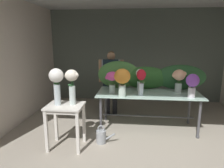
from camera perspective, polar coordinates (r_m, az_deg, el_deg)
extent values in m
plane|color=#9E9384|center=(4.66, 6.36, -11.19)|extent=(8.55, 8.55, 0.00)
cube|color=slate|center=(6.23, 6.61, 7.83)|extent=(5.26, 0.12, 2.74)
cube|color=beige|center=(5.01, -25.03, 5.64)|extent=(0.12, 4.01, 2.74)
cube|color=silver|center=(4.24, 10.24, -2.50)|extent=(2.09, 0.90, 0.02)
cylinder|color=#4C4C51|center=(4.06, -3.19, -8.86)|extent=(0.05, 0.05, 0.77)
sphere|color=#4C4C51|center=(4.21, -3.13, -13.39)|extent=(0.07, 0.07, 0.07)
cylinder|color=#4C4C51|center=(4.21, 23.46, -9.14)|extent=(0.05, 0.05, 0.77)
sphere|color=#4C4C51|center=(4.35, 23.05, -13.52)|extent=(0.07, 0.07, 0.07)
cylinder|color=#4C4C51|center=(4.72, -1.82, -5.78)|extent=(0.05, 0.05, 0.77)
sphere|color=#4C4C51|center=(4.84, -1.79, -9.79)|extent=(0.07, 0.07, 0.07)
cylinder|color=#4C4C51|center=(4.85, 21.03, -6.14)|extent=(0.05, 0.05, 0.77)
sphere|color=#4C4C51|center=(4.97, 20.71, -10.05)|extent=(0.07, 0.07, 0.07)
cylinder|color=#4C4C51|center=(4.40, 9.98, -8.96)|extent=(1.89, 0.03, 0.03)
cube|color=silver|center=(3.54, -13.16, -6.04)|extent=(0.61, 0.50, 0.03)
cube|color=silver|center=(3.55, -13.13, -6.73)|extent=(0.55, 0.44, 0.06)
cube|color=silver|center=(3.59, -18.09, -12.70)|extent=(0.05, 0.05, 0.75)
cube|color=silver|center=(3.42, -9.67, -13.56)|extent=(0.05, 0.05, 0.75)
cube|color=silver|center=(3.95, -15.59, -10.20)|extent=(0.05, 0.05, 0.75)
cube|color=silver|center=(3.79, -7.93, -10.82)|extent=(0.05, 0.05, 0.75)
cylinder|color=#232328|center=(5.09, -1.27, -3.96)|extent=(0.12, 0.12, 0.85)
cylinder|color=#232328|center=(5.08, 0.81, -4.03)|extent=(0.12, 0.12, 0.85)
cube|color=#999EA8|center=(4.93, -0.24, 3.74)|extent=(0.44, 0.22, 0.54)
cube|color=#192833|center=(4.83, -0.39, 3.07)|extent=(0.37, 0.02, 0.66)
cylinder|color=tan|center=(4.97, -3.26, 3.72)|extent=(0.09, 0.09, 0.55)
cylinder|color=tan|center=(4.91, 2.81, 3.62)|extent=(0.09, 0.09, 0.55)
sphere|color=tan|center=(4.89, -0.24, 7.91)|extent=(0.20, 0.20, 0.20)
ellipsoid|color=brown|center=(4.91, -0.22, 8.68)|extent=(0.15, 0.15, 0.09)
ellipsoid|color=#477F3D|center=(4.50, 1.88, 2.66)|extent=(0.93, 0.21, 0.61)
ellipsoid|color=#2D6028|center=(4.50, 9.50, 1.76)|extent=(1.04, 0.26, 0.49)
ellipsoid|color=#28562D|center=(4.61, 18.76, 1.81)|extent=(1.09, 0.26, 0.54)
cylinder|color=silver|center=(3.99, 8.16, -1.46)|extent=(0.11, 0.11, 0.24)
cylinder|color=#9EBCB2|center=(4.00, 8.13, -2.39)|extent=(0.10, 0.10, 0.10)
cylinder|color=#2D6028|center=(3.97, 8.52, -0.68)|extent=(0.01, 0.01, 0.33)
cylinder|color=#2D6028|center=(3.99, 8.04, -0.62)|extent=(0.01, 0.01, 0.33)
cylinder|color=#2D6028|center=(3.95, 8.07, -0.72)|extent=(0.01, 0.01, 0.33)
ellipsoid|color=red|center=(3.93, 8.29, 2.61)|extent=(0.18, 0.18, 0.21)
sphere|color=red|center=(3.91, 9.10, 2.68)|extent=(0.08, 0.08, 0.08)
ellipsoid|color=#477F3D|center=(3.96, 8.66, 0.52)|extent=(0.11, 0.08, 0.03)
cylinder|color=silver|center=(4.31, 2.60, -0.94)|extent=(0.10, 0.10, 0.15)
cylinder|color=#9EBCB2|center=(4.32, 2.60, -1.47)|extent=(0.09, 0.09, 0.06)
cylinder|color=#387033|center=(4.29, 2.87, -0.07)|extent=(0.01, 0.01, 0.26)
cylinder|color=#387033|center=(4.30, 2.53, -0.04)|extent=(0.01, 0.01, 0.26)
cylinder|color=#387033|center=(4.28, 2.56, -0.10)|extent=(0.01, 0.01, 0.26)
ellipsoid|color=red|center=(4.26, 2.63, 2.18)|extent=(0.20, 0.20, 0.14)
sphere|color=red|center=(4.26, 1.65, 1.95)|extent=(0.08, 0.08, 0.08)
ellipsoid|color=#28562D|center=(4.29, 2.36, 0.28)|extent=(0.08, 0.11, 0.03)
cylinder|color=silver|center=(4.12, 0.04, -1.38)|extent=(0.13, 0.13, 0.17)
cylinder|color=#9EBCB2|center=(4.14, 0.04, -2.01)|extent=(0.12, 0.12, 0.07)
cylinder|color=#477F3D|center=(4.11, 0.50, -0.44)|extent=(0.01, 0.01, 0.28)
cylinder|color=#477F3D|center=(4.12, 0.12, -0.40)|extent=(0.01, 0.01, 0.28)
cylinder|color=#477F3D|center=(4.12, -0.37, -0.41)|extent=(0.01, 0.01, 0.28)
cylinder|color=#477F3D|center=(4.09, -0.01, -0.52)|extent=(0.01, 0.01, 0.28)
ellipsoid|color=#E54C9E|center=(4.07, 0.04, 2.26)|extent=(0.25, 0.25, 0.18)
sphere|color=#E54C9E|center=(4.09, -1.47, 1.82)|extent=(0.07, 0.07, 0.07)
sphere|color=#E54C9E|center=(4.05, 1.25, 1.90)|extent=(0.10, 0.10, 0.10)
ellipsoid|color=#477F3D|center=(4.11, -0.51, 0.03)|extent=(0.10, 0.04, 0.03)
cylinder|color=silver|center=(4.34, 7.68, -0.58)|extent=(0.09, 0.09, 0.20)
cylinder|color=#9EBCB2|center=(4.36, 7.66, -1.28)|extent=(0.08, 0.08, 0.08)
cylinder|color=#387033|center=(4.33, 7.90, 0.35)|extent=(0.01, 0.01, 0.32)
cylinder|color=#387033|center=(4.34, 7.65, 0.37)|extent=(0.01, 0.01, 0.32)
cylinder|color=#387033|center=(4.31, 7.60, 0.28)|extent=(0.01, 0.01, 0.32)
ellipsoid|color=white|center=(4.29, 7.79, 3.10)|extent=(0.15, 0.15, 0.17)
cylinder|color=silver|center=(4.52, 21.56, -1.16)|extent=(0.10, 0.10, 0.15)
cylinder|color=#9EBCB2|center=(4.53, 21.52, -1.67)|extent=(0.09, 0.09, 0.06)
cylinder|color=#2D6028|center=(4.51, 21.78, -0.64)|extent=(0.01, 0.01, 0.21)
cylinder|color=#2D6028|center=(4.53, 21.57, -0.58)|extent=(0.01, 0.01, 0.21)
cylinder|color=#2D6028|center=(4.51, 21.30, -0.61)|extent=(0.01, 0.01, 0.21)
cylinder|color=#2D6028|center=(4.49, 21.69, -0.68)|extent=(0.01, 0.01, 0.21)
ellipsoid|color=pink|center=(4.48, 21.76, 1.36)|extent=(0.19, 0.19, 0.18)
sphere|color=pink|center=(4.44, 21.05, 1.15)|extent=(0.05, 0.05, 0.05)
sphere|color=pink|center=(4.51, 22.28, 1.19)|extent=(0.06, 0.06, 0.06)
ellipsoid|color=#2D6028|center=(4.49, 22.11, -0.05)|extent=(0.07, 0.11, 0.03)
cylinder|color=silver|center=(3.85, 2.87, -1.95)|extent=(0.14, 0.14, 0.23)
cylinder|color=#9EBCB2|center=(3.86, 2.86, -2.86)|extent=(0.13, 0.13, 0.10)
cylinder|color=#28562D|center=(3.83, 3.35, -1.28)|extent=(0.01, 0.01, 0.30)
cylinder|color=#28562D|center=(3.87, 2.87, -1.14)|extent=(0.01, 0.01, 0.30)
cylinder|color=#28562D|center=(3.83, 2.35, -1.28)|extent=(0.01, 0.01, 0.30)
cylinder|color=#28562D|center=(3.80, 2.72, -1.37)|extent=(0.01, 0.01, 0.30)
ellipsoid|color=orange|center=(3.79, 2.92, 2.24)|extent=(0.31, 0.31, 0.28)
sphere|color=orange|center=(3.76, 1.58, 2.34)|extent=(0.11, 0.11, 0.11)
sphere|color=orange|center=(3.79, 4.10, 2.61)|extent=(0.09, 0.09, 0.09)
ellipsoid|color=#477F3D|center=(3.81, 3.39, -0.04)|extent=(0.11, 0.08, 0.03)
cylinder|color=silver|center=(4.08, 21.58, -2.25)|extent=(0.13, 0.13, 0.19)
cylinder|color=#9EBCB2|center=(4.09, 21.52, -2.97)|extent=(0.12, 0.12, 0.08)
cylinder|color=#387033|center=(4.08, 21.93, -1.73)|extent=(0.01, 0.01, 0.24)
cylinder|color=#387033|center=(4.08, 21.43, -1.69)|extent=(0.01, 0.01, 0.24)
cylinder|color=#387033|center=(4.04, 21.49, -1.85)|extent=(0.01, 0.01, 0.24)
ellipsoid|color=purple|center=(4.03, 21.84, 0.96)|extent=(0.24, 0.24, 0.24)
sphere|color=purple|center=(4.08, 22.76, 0.35)|extent=(0.07, 0.07, 0.07)
ellipsoid|color=#28562D|center=(4.06, 21.82, -0.67)|extent=(0.10, 0.09, 0.03)
cylinder|color=silver|center=(4.40, 18.21, -0.98)|extent=(0.14, 0.14, 0.19)
cylinder|color=#9EBCB2|center=(4.42, 18.16, -1.64)|extent=(0.13, 0.13, 0.08)
cylinder|color=#477F3D|center=(4.40, 18.48, -0.24)|extent=(0.01, 0.01, 0.28)
cylinder|color=#477F3D|center=(4.41, 18.14, -0.18)|extent=(0.01, 0.01, 0.28)
cylinder|color=#477F3D|center=(4.36, 18.17, -0.31)|extent=(0.01, 0.01, 0.28)
ellipsoid|color=#F4B78E|center=(4.35, 18.45, 2.45)|extent=(0.25, 0.25, 0.23)
sphere|color=#F4B78E|center=(4.31, 17.35, 2.40)|extent=(0.11, 0.11, 0.11)
sphere|color=#F4B78E|center=(4.35, 19.73, 2.73)|extent=(0.10, 0.10, 0.10)
ellipsoid|color=#2D6028|center=(4.37, 18.47, 0.44)|extent=(0.11, 0.09, 0.03)
cylinder|color=silver|center=(3.53, -15.20, -2.95)|extent=(0.11, 0.11, 0.36)
cylinder|color=#9EBCB2|center=(3.55, -15.11, -4.50)|extent=(0.10, 0.10, 0.15)
cylinder|color=#2D6028|center=(3.51, -14.94, -2.22)|extent=(0.01, 0.01, 0.43)
cylinder|color=#2D6028|center=(3.54, -15.19, -2.11)|extent=(0.01, 0.01, 0.43)
cylinder|color=#2D6028|center=(3.53, -15.60, -2.19)|extent=(0.01, 0.01, 0.43)
cylinder|color=#2D6028|center=(3.50, -15.41, -2.29)|extent=(0.01, 0.01, 0.43)
ellipsoid|color=white|center=(3.46, -15.51, 2.35)|extent=(0.24, 0.24, 0.24)
sphere|color=white|center=(3.51, -16.76, 2.43)|extent=(0.06, 0.06, 0.06)
ellipsoid|color=#387033|center=(3.49, -15.39, 0.22)|extent=(0.10, 0.09, 0.03)
cylinder|color=silver|center=(3.50, -11.13, -3.16)|extent=(0.11, 0.11, 0.32)
cylinder|color=#9EBCB2|center=(3.52, -11.07, -4.57)|extent=(0.10, 0.10, 0.14)
cylinder|color=#28562D|center=(3.47, -10.86, -2.10)|extent=(0.01, 0.01, 0.44)
cylinder|color=#28562D|center=(3.50, -11.04, -2.01)|extent=(0.01, 0.01, 0.44)
cylinder|color=#28562D|center=(3.48, -11.40, -2.08)|extent=(0.01, 0.01, 0.44)
cylinder|color=#28562D|center=(3.46, -11.28, -2.16)|extent=(0.01, 0.01, 0.44)
ellipsoid|color=silver|center=(3.42, -11.37, 2.42)|extent=(0.22, 0.22, 0.19)
sphere|color=silver|center=(3.45, -12.67, 2.25)|extent=(0.07, 0.07, 0.07)
sphere|color=silver|center=(3.38, -10.11, 2.46)|extent=(0.08, 0.08, 0.08)
ellipsoid|color=#28562D|center=(3.45, -11.94, -0.31)|extent=(0.10, 0.10, 0.03)
cylinder|color=#999EA3|center=(3.83, -3.09, -14.65)|extent=(0.18, 0.18, 0.24)
cylinder|color=#999EA3|center=(3.80, -0.48, -14.64)|extent=(0.18, 0.04, 0.14)
torus|color=#999EA3|center=(3.76, -3.12, -12.48)|extent=(0.13, 0.02, 0.13)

